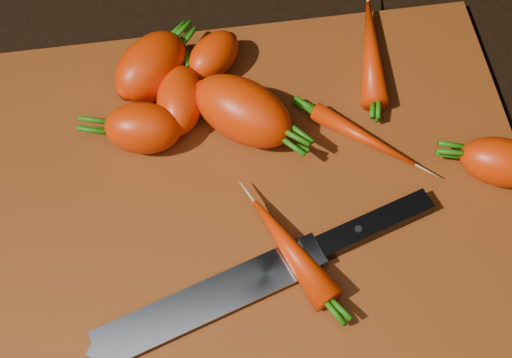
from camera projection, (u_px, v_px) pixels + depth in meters
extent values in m
cube|color=black|center=(258.00, 206.00, 0.66)|extent=(2.00, 2.00, 0.01)
cube|color=#81360E|center=(258.00, 201.00, 0.65)|extent=(0.50, 0.40, 0.01)
ellipsoid|color=#EB3105|center=(151.00, 66.00, 0.68)|extent=(0.10, 0.10, 0.05)
ellipsoid|color=#EB3105|center=(143.00, 128.00, 0.65)|extent=(0.08, 0.06, 0.05)
ellipsoid|color=#EB3105|center=(243.00, 111.00, 0.65)|extent=(0.11, 0.11, 0.06)
ellipsoid|color=#EB3105|center=(180.00, 100.00, 0.67)|extent=(0.06, 0.08, 0.04)
ellipsoid|color=#EB3105|center=(213.00, 56.00, 0.70)|extent=(0.07, 0.07, 0.04)
ellipsoid|color=#EB3105|center=(148.00, 86.00, 0.68)|extent=(0.06, 0.04, 0.03)
ellipsoid|color=#EB3105|center=(502.00, 162.00, 0.64)|extent=(0.09, 0.07, 0.04)
ellipsoid|color=#EB3105|center=(371.00, 51.00, 0.71)|extent=(0.05, 0.13, 0.03)
ellipsoid|color=#EB3105|center=(364.00, 137.00, 0.66)|extent=(0.09, 0.08, 0.02)
ellipsoid|color=#EB3105|center=(291.00, 250.00, 0.60)|extent=(0.07, 0.11, 0.03)
cube|color=gray|center=(95.00, 351.00, 0.57)|extent=(0.19, 0.09, 0.00)
cube|color=gray|center=(211.00, 299.00, 0.59)|extent=(0.02, 0.03, 0.01)
cube|color=black|center=(276.00, 270.00, 0.60)|extent=(0.11, 0.05, 0.02)
cylinder|color=#B2B2B7|center=(258.00, 274.00, 0.59)|extent=(0.01, 0.01, 0.00)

